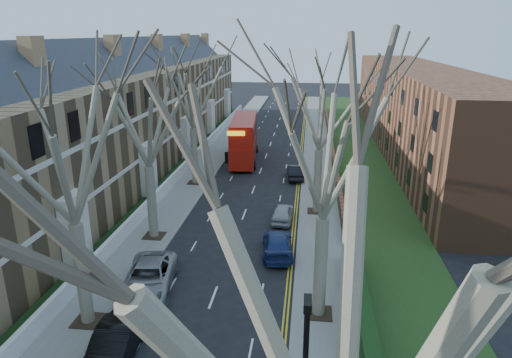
% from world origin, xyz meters
% --- Properties ---
extents(pavement_left, '(3.00, 102.00, 0.12)m').
position_xyz_m(pavement_left, '(-6.00, 39.00, 0.06)').
color(pavement_left, slate).
rests_on(pavement_left, ground).
extents(pavement_right, '(3.00, 102.00, 0.12)m').
position_xyz_m(pavement_right, '(6.00, 39.00, 0.06)').
color(pavement_right, slate).
rests_on(pavement_right, ground).
extents(terrace_left, '(9.70, 78.00, 13.60)m').
position_xyz_m(terrace_left, '(-13.65, 31.00, 5.53)').
color(terrace_left, olive).
rests_on(terrace_left, ground).
extents(flats_right, '(13.97, 54.00, 10.00)m').
position_xyz_m(flats_right, '(17.46, 43.00, 4.98)').
color(flats_right, brown).
rests_on(flats_right, ground).
extents(front_wall_left, '(0.30, 78.00, 1.00)m').
position_xyz_m(front_wall_left, '(-7.65, 31.00, 0.62)').
color(front_wall_left, white).
rests_on(front_wall_left, ground).
extents(grass_verge_right, '(6.00, 102.00, 0.06)m').
position_xyz_m(grass_verge_right, '(10.50, 39.00, 0.15)').
color(grass_verge_right, '#233A15').
rests_on(grass_verge_right, ground).
extents(tree_left_mid, '(10.50, 10.50, 14.71)m').
position_xyz_m(tree_left_mid, '(-5.70, 6.00, 9.56)').
color(tree_left_mid, '#726952').
rests_on(tree_left_mid, ground).
extents(tree_left_far, '(10.15, 10.15, 14.22)m').
position_xyz_m(tree_left_far, '(-5.70, 16.00, 9.24)').
color(tree_left_far, '#726952').
rests_on(tree_left_far, ground).
extents(tree_left_dist, '(10.50, 10.50, 14.71)m').
position_xyz_m(tree_left_dist, '(-5.70, 28.00, 9.56)').
color(tree_left_dist, '#726952').
rests_on(tree_left_dist, ground).
extents(tree_right_near, '(10.85, 10.85, 15.20)m').
position_xyz_m(tree_right_near, '(5.70, -6.00, 9.86)').
color(tree_right_near, '#726952').
rests_on(tree_right_near, ground).
extents(tree_right_mid, '(10.50, 10.50, 14.71)m').
position_xyz_m(tree_right_mid, '(5.70, 8.00, 9.56)').
color(tree_right_mid, '#726952').
rests_on(tree_right_mid, ground).
extents(tree_right_far, '(10.15, 10.15, 14.22)m').
position_xyz_m(tree_right_far, '(5.70, 22.00, 9.24)').
color(tree_right_far, '#726952').
rests_on(tree_right_far, ground).
extents(double_decker_bus, '(3.53, 11.38, 4.68)m').
position_xyz_m(double_decker_bus, '(-2.29, 36.95, 2.30)').
color(double_decker_bus, '#A3150B').
rests_on(double_decker_bus, ground).
extents(car_left_mid, '(1.95, 4.86, 1.57)m').
position_xyz_m(car_left_mid, '(-3.24, 3.52, 0.79)').
color(car_left_mid, black).
rests_on(car_left_mid, ground).
extents(car_left_far, '(3.33, 5.95, 1.57)m').
position_xyz_m(car_left_far, '(-3.70, 9.29, 0.79)').
color(car_left_far, gray).
rests_on(car_left_far, ground).
extents(car_right_near, '(2.36, 4.90, 1.38)m').
position_xyz_m(car_right_near, '(3.12, 14.58, 0.69)').
color(car_right_near, navy).
rests_on(car_right_near, ground).
extents(car_right_mid, '(1.74, 3.89, 1.30)m').
position_xyz_m(car_right_mid, '(3.12, 20.06, 0.65)').
color(car_right_mid, '#9CA1A5').
rests_on(car_right_mid, ground).
extents(car_right_far, '(1.86, 4.29, 1.37)m').
position_xyz_m(car_right_far, '(3.70, 30.84, 0.69)').
color(car_right_far, black).
rests_on(car_right_far, ground).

